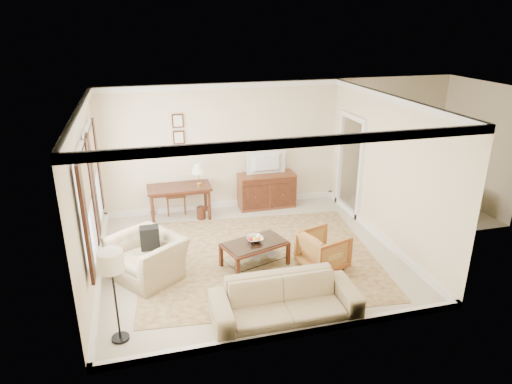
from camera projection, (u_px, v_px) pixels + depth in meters
name	position (u px, v px, depth m)	size (l,w,h in m)	color
room_shell	(249.00, 127.00, 7.78)	(5.51, 5.01, 2.91)	beige
annex_bedroom	(424.00, 195.00, 10.66)	(3.00, 2.70, 2.90)	beige
window_front	(86.00, 208.00, 6.83)	(0.12, 1.56, 1.80)	#CCB284
window_rear	(93.00, 175.00, 8.28)	(0.12, 1.56, 1.80)	#CCB284
doorway	(350.00, 167.00, 10.28)	(0.10, 1.12, 2.25)	white
rug	(258.00, 257.00, 8.57)	(4.29, 3.68, 0.01)	brown
writing_desk	(179.00, 191.00, 10.03)	(1.38, 0.69, 0.75)	#532617
desk_chair	(175.00, 191.00, 10.37)	(0.45, 0.45, 1.05)	brown
desk_lamp	(199.00, 174.00, 10.01)	(0.32, 0.32, 0.50)	silver
framed_prints	(178.00, 129.00, 9.97)	(0.25, 0.04, 0.68)	#532617
sideboard	(267.00, 190.00, 10.75)	(1.32, 0.51, 0.81)	brown
tv	(267.00, 156.00, 10.43)	(0.88, 0.51, 0.12)	black
coffee_table	(255.00, 248.00, 8.16)	(1.26, 0.96, 0.47)	#532617
fruit_bowl	(255.00, 238.00, 8.15)	(0.42, 0.42, 0.10)	silver
book_a	(251.00, 258.00, 8.18)	(0.28, 0.04, 0.38)	brown
book_b	(266.00, 254.00, 8.32)	(0.28, 0.03, 0.38)	brown
striped_armchair	(323.00, 249.00, 8.11)	(0.73, 0.68, 0.75)	brown
club_armchair	(147.00, 251.00, 7.77)	(1.15, 0.75, 1.00)	tan
backpack	(150.00, 236.00, 7.72)	(0.32, 0.22, 0.40)	black
sofa	(285.00, 295.00, 6.68)	(2.18, 0.64, 0.85)	tan
floor_lamp	(111.00, 268.00, 5.99)	(0.34, 0.34, 1.39)	black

